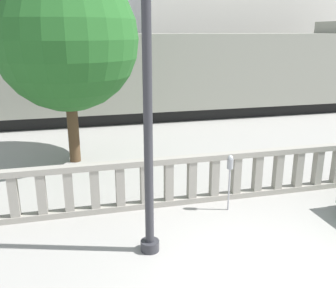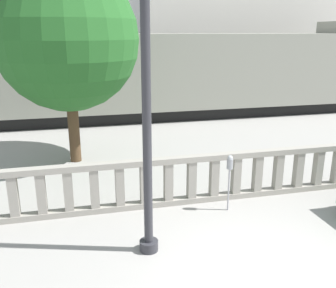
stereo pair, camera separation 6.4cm
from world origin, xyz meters
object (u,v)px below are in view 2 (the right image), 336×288
object	(u,v)px
parking_meter	(230,168)
tree_left	(67,39)
train_near	(189,74)
lamppost	(147,113)
train_far	(116,60)

from	to	relation	value
parking_meter	tree_left	bearing A→B (deg)	127.91
train_near	lamppost	bearing A→B (deg)	-110.22
parking_meter	train_near	distance (m)	10.47
tree_left	lamppost	bearing A→B (deg)	-76.77
train_near	tree_left	size ratio (longest dim) A/B	3.63
lamppost	tree_left	bearing A→B (deg)	103.23
train_far	parking_meter	bearing A→B (deg)	-89.29
train_far	tree_left	bearing A→B (deg)	-100.40
train_near	parking_meter	bearing A→B (deg)	-101.52
parking_meter	train_far	distance (m)	21.92
train_near	train_far	world-z (taller)	train_near
train_near	train_far	size ratio (longest dim) A/B	0.74
parking_meter	lamppost	bearing A→B (deg)	-150.02
lamppost	parking_meter	size ratio (longest dim) A/B	4.10
train_far	tree_left	size ratio (longest dim) A/B	4.90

